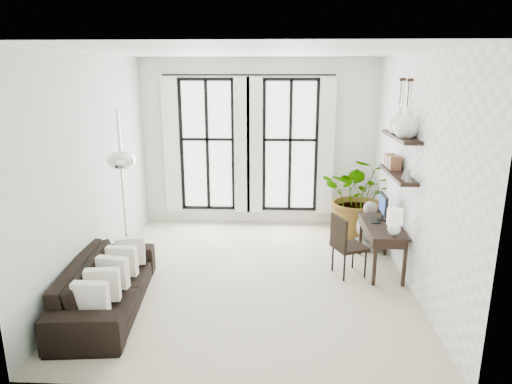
# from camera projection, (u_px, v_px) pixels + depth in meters

# --- Properties ---
(floor) EXTENTS (5.00, 5.00, 0.00)m
(floor) POSITION_uv_depth(u_px,v_px,m) (252.00, 276.00, 6.79)
(floor) COLOR beige
(floor) RESTS_ON ground
(ceiling) EXTENTS (5.00, 5.00, 0.00)m
(ceiling) POSITION_uv_depth(u_px,v_px,m) (251.00, 52.00, 5.96)
(ceiling) COLOR white
(ceiling) RESTS_ON wall_back
(wall_left) EXTENTS (0.00, 5.00, 5.00)m
(wall_left) POSITION_uv_depth(u_px,v_px,m) (94.00, 169.00, 6.48)
(wall_left) COLOR #B2C6B8
(wall_left) RESTS_ON floor
(wall_right) EXTENTS (0.00, 5.00, 5.00)m
(wall_right) POSITION_uv_depth(u_px,v_px,m) (415.00, 173.00, 6.27)
(wall_right) COLOR white
(wall_right) RESTS_ON floor
(wall_back) EXTENTS (4.50, 0.00, 4.50)m
(wall_back) POSITION_uv_depth(u_px,v_px,m) (259.00, 143.00, 8.79)
(wall_back) COLOR white
(wall_back) RESTS_ON floor
(windows) EXTENTS (3.26, 0.13, 2.65)m
(windows) POSITION_uv_depth(u_px,v_px,m) (248.00, 146.00, 8.74)
(windows) COLOR white
(windows) RESTS_ON wall_back
(wall_shelves) EXTENTS (0.25, 1.30, 0.60)m
(wall_shelves) POSITION_uv_depth(u_px,v_px,m) (398.00, 158.00, 6.60)
(wall_shelves) COLOR black
(wall_shelves) RESTS_ON wall_right
(sofa) EXTENTS (1.07, 2.29, 0.65)m
(sofa) POSITION_uv_depth(u_px,v_px,m) (106.00, 285.00, 5.80)
(sofa) COLOR black
(sofa) RESTS_ON floor
(throw_pillows) EXTENTS (0.40, 1.52, 0.40)m
(throw_pillows) POSITION_uv_depth(u_px,v_px,m) (113.00, 272.00, 5.75)
(throw_pillows) COLOR silver
(throw_pillows) RESTS_ON sofa
(plant) EXTENTS (1.50, 1.34, 1.50)m
(plant) POSITION_uv_depth(u_px,v_px,m) (359.00, 196.00, 8.30)
(plant) COLOR #2D7228
(plant) RESTS_ON floor
(desk) EXTENTS (0.52, 1.22, 1.12)m
(desk) POSITION_uv_depth(u_px,v_px,m) (383.00, 228.00, 6.79)
(desk) COLOR black
(desk) RESTS_ON floor
(desk_chair) EXTENTS (0.57, 0.57, 0.92)m
(desk_chair) POSITION_uv_depth(u_px,v_px,m) (345.00, 242.00, 6.69)
(desk_chair) COLOR black
(desk_chair) RESTS_ON floor
(arc_lamp) EXTENTS (0.75, 1.46, 2.50)m
(arc_lamp) POSITION_uv_depth(u_px,v_px,m) (120.00, 152.00, 5.95)
(arc_lamp) COLOR silver
(arc_lamp) RESTS_ON floor
(buddha) EXTENTS (0.47, 0.47, 0.84)m
(buddha) POSITION_uv_depth(u_px,v_px,m) (369.00, 229.00, 7.75)
(buddha) COLOR gray
(buddha) RESTS_ON floor
(vase_a) EXTENTS (0.37, 0.37, 0.38)m
(vase_a) POSITION_uv_depth(u_px,v_px,m) (407.00, 123.00, 6.19)
(vase_a) COLOR white
(vase_a) RESTS_ON shelf_upper
(vase_b) EXTENTS (0.37, 0.37, 0.38)m
(vase_b) POSITION_uv_depth(u_px,v_px,m) (399.00, 120.00, 6.57)
(vase_b) COLOR white
(vase_b) RESTS_ON shelf_upper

